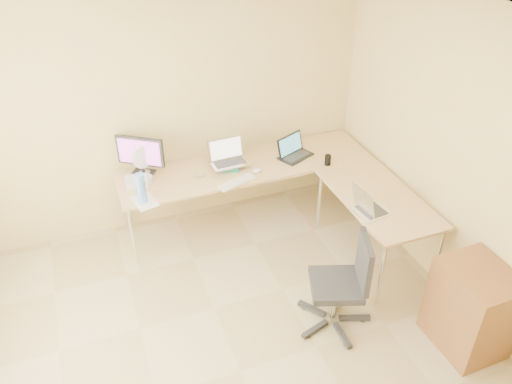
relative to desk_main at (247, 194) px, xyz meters
name	(u,v)px	position (x,y,z in m)	size (l,w,h in m)	color
floor	(240,371)	(-0.72, -1.85, -0.36)	(4.50, 4.50, 0.00)	tan
ceiling	(232,51)	(-0.72, -1.85, 2.24)	(4.50, 4.50, 0.00)	white
wall_back	(163,109)	(-0.72, 0.40, 0.93)	(4.50, 4.50, 0.00)	#DCBC66
wall_right	(493,184)	(1.38, -1.85, 0.93)	(4.50, 4.50, 0.00)	#DCBC66
desk_main	(247,194)	(0.00, 0.00, 0.00)	(2.65, 0.70, 0.73)	tan
desk_return	(374,227)	(0.98, -1.00, 0.00)	(0.70, 1.30, 0.73)	tan
monitor	(141,156)	(-1.03, 0.20, 0.57)	(0.49, 0.16, 0.42)	black
book_stack	(228,162)	(-0.17, 0.07, 0.39)	(0.23, 0.32, 0.05)	#147056
laptop_center	(229,153)	(-0.18, 0.00, 0.54)	(0.38, 0.29, 0.24)	silver
laptop_black	(296,147)	(0.55, -0.03, 0.48)	(0.36, 0.26, 0.23)	black
keyboard	(237,182)	(-0.20, -0.30, 0.37)	(0.40, 0.11, 0.02)	silver
mouse	(257,171)	(0.05, -0.18, 0.38)	(0.10, 0.07, 0.04)	white
mug	(148,180)	(-1.01, 0.01, 0.41)	(0.09, 0.09, 0.08)	white
cd_stack	(199,174)	(-0.51, -0.03, 0.38)	(0.12, 0.12, 0.03)	#BEBEBE
water_bottle	(141,188)	(-1.13, -0.30, 0.52)	(0.09, 0.09, 0.30)	#5A8CD9
papers	(145,201)	(-1.11, -0.30, 0.37)	(0.19, 0.27, 0.01)	white
white_box	(137,181)	(-1.13, 0.02, 0.40)	(0.21, 0.15, 0.08)	silver
desk_fan	(143,160)	(-1.02, 0.20, 0.52)	(0.24, 0.24, 0.31)	silver
black_cup	(328,160)	(0.79, -0.30, 0.42)	(0.06, 0.06, 0.11)	black
laptop_return	(373,201)	(0.78, -1.18, 0.48)	(0.28, 0.35, 0.23)	silver
office_chair	(336,279)	(0.20, -1.64, 0.14)	(0.55, 0.55, 0.91)	#252424
cabinet	(471,311)	(1.13, -2.22, -0.01)	(0.48, 0.59, 0.82)	#9F6D30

